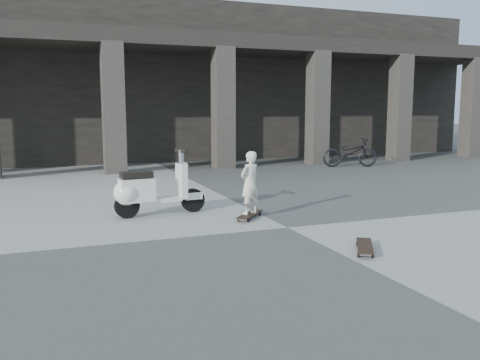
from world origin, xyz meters
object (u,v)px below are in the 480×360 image
object	(u,v)px
child	(250,183)
scooter	(145,191)
skateboard_spare	(365,246)
longboard	(250,215)
bicycle	(350,153)

from	to	relation	value
child	scooter	distance (m)	1.98
skateboard_spare	longboard	bearing A→B (deg)	47.27
longboard	bicycle	bearing A→B (deg)	-1.20
longboard	bicycle	size ratio (longest dim) A/B	0.41
scooter	bicycle	xyz separation A→B (m)	(8.07, 5.52, 0.00)
bicycle	longboard	bearing A→B (deg)	151.90
scooter	bicycle	distance (m)	9.78
longboard	skateboard_spare	bearing A→B (deg)	-121.47
scooter	longboard	bearing A→B (deg)	-31.89
skateboard_spare	scooter	bearing A→B (deg)	67.47
child	bicycle	xyz separation A→B (m)	(6.31, 6.40, -0.17)
longboard	scooter	bearing A→B (deg)	106.98
longboard	scooter	distance (m)	2.01
child	scooter	world-z (taller)	child
longboard	skateboard_spare	distance (m)	2.70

